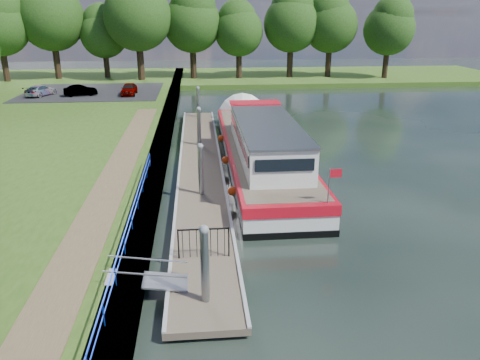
{
  "coord_description": "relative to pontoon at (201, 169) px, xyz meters",
  "views": [
    {
      "loc": [
        -0.08,
        -12.82,
        8.77
      ],
      "look_at": [
        1.8,
        7.53,
        1.4
      ],
      "focal_mm": 35.0,
      "sensor_mm": 36.0,
      "label": 1
    }
  ],
  "objects": [
    {
      "name": "far_bank",
      "position": [
        12.0,
        39.0,
        0.12
      ],
      "size": [
        60.0,
        18.0,
        0.6
      ],
      "primitive_type": "cube",
      "color": "#305117",
      "rests_on": "ground"
    },
    {
      "name": "car_b",
      "position": [
        -11.68,
        22.48,
        1.18
      ],
      "size": [
        3.41,
        1.97,
        1.06
      ],
      "primitive_type": "imported",
      "rotation": [
        0.0,
        0.0,
        1.85
      ],
      "color": "#999999",
      "rests_on": "carpark"
    },
    {
      "name": "ground",
      "position": [
        0.0,
        -13.0,
        -0.18
      ],
      "size": [
        160.0,
        160.0,
        0.0
      ],
      "primitive_type": "plane",
      "color": "black",
      "rests_on": "ground"
    },
    {
      "name": "bank_edge",
      "position": [
        -2.55,
        2.0,
        0.2
      ],
      "size": [
        1.1,
        90.0,
        0.78
      ],
      "primitive_type": "cube",
      "color": "#473D2D",
      "rests_on": "ground"
    },
    {
      "name": "carpark",
      "position": [
        -11.0,
        25.0,
        0.62
      ],
      "size": [
        14.0,
        12.0,
        0.06
      ],
      "primitive_type": "cube",
      "color": "black",
      "rests_on": "riverbank"
    },
    {
      "name": "horizon_trees",
      "position": [
        -1.61,
        35.68,
        7.76
      ],
      "size": [
        54.38,
        10.03,
        12.87
      ],
      "color": "#332316",
      "rests_on": "ground"
    },
    {
      "name": "car_c",
      "position": [
        -15.64,
        22.81,
        1.18
      ],
      "size": [
        2.73,
        3.96,
        1.07
      ],
      "primitive_type": "imported",
      "rotation": [
        0.0,
        0.0,
        2.77
      ],
      "color": "#999999",
      "rests_on": "carpark"
    },
    {
      "name": "gangway",
      "position": [
        -1.85,
        -12.5,
        0.44
      ],
      "size": [
        2.58,
        1.0,
        0.92
      ],
      "color": "#A5A8AD",
      "rests_on": "ground"
    },
    {
      "name": "car_a",
      "position": [
        -6.89,
        22.57,
        1.25
      ],
      "size": [
        1.42,
        3.49,
        1.19
      ],
      "primitive_type": "imported",
      "rotation": [
        0.0,
        0.0,
        -0.0
      ],
      "color": "#999999",
      "rests_on": "carpark"
    },
    {
      "name": "pontoon",
      "position": [
        0.0,
        0.0,
        0.0
      ],
      "size": [
        2.5,
        30.0,
        0.56
      ],
      "color": "brown",
      "rests_on": "ground"
    },
    {
      "name": "gate_panel",
      "position": [
        -0.0,
        -10.8,
        0.97
      ],
      "size": [
        1.85,
        0.05,
        1.15
      ],
      "color": "black",
      "rests_on": "ground"
    },
    {
      "name": "footpath",
      "position": [
        -4.4,
        -5.0,
        0.62
      ],
      "size": [
        1.6,
        40.0,
        0.05
      ],
      "primitive_type": "cube",
      "color": "brown",
      "rests_on": "riverbank"
    },
    {
      "name": "mooring_piles",
      "position": [
        0.0,
        0.0,
        1.1
      ],
      "size": [
        0.3,
        27.3,
        3.55
      ],
      "color": "gray",
      "rests_on": "ground"
    },
    {
      "name": "barge",
      "position": [
        3.6,
        1.5,
        0.9
      ],
      "size": [
        4.36,
        21.15,
        4.78
      ],
      "color": "black",
      "rests_on": "ground"
    },
    {
      "name": "blue_fence",
      "position": [
        -2.75,
        -10.0,
        1.13
      ],
      "size": [
        0.04,
        18.04,
        0.72
      ],
      "color": "#0C2DBF",
      "rests_on": "riverbank"
    }
  ]
}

